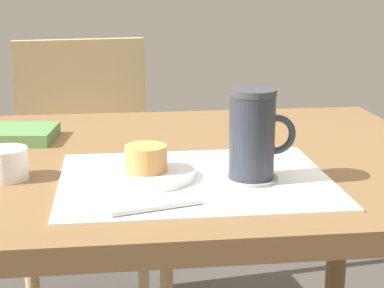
{
  "coord_description": "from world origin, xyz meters",
  "views": [
    {
      "loc": [
        -0.07,
        -1.1,
        1.02
      ],
      "look_at": [
        0.05,
        -0.11,
        0.76
      ],
      "focal_mm": 60.0,
      "sensor_mm": 36.0,
      "label": 1
    }
  ],
  "objects_px": {
    "dining_table": "(158,201)",
    "coffee_mug": "(253,134)",
    "wooden_chair": "(88,172)",
    "sugar_bowl": "(6,164)",
    "small_book": "(8,134)",
    "pastry_plate": "(146,174)",
    "pastry": "(146,158)"
  },
  "relations": [
    {
      "from": "dining_table",
      "to": "small_book",
      "type": "xyz_separation_m",
      "value": [
        -0.28,
        0.15,
        0.1
      ]
    },
    {
      "from": "dining_table",
      "to": "small_book",
      "type": "height_order",
      "value": "small_book"
    },
    {
      "from": "dining_table",
      "to": "pastry",
      "type": "height_order",
      "value": "pastry"
    },
    {
      "from": "wooden_chair",
      "to": "small_book",
      "type": "distance_m",
      "value": 0.63
    },
    {
      "from": "dining_table",
      "to": "wooden_chair",
      "type": "bearing_deg",
      "value": 102.35
    },
    {
      "from": "pastry_plate",
      "to": "pastry",
      "type": "relative_size",
      "value": 2.31
    },
    {
      "from": "sugar_bowl",
      "to": "pastry_plate",
      "type": "bearing_deg",
      "value": -9.12
    },
    {
      "from": "pastry_plate",
      "to": "coffee_mug",
      "type": "bearing_deg",
      "value": -10.38
    },
    {
      "from": "coffee_mug",
      "to": "small_book",
      "type": "bearing_deg",
      "value": 142.65
    },
    {
      "from": "wooden_chair",
      "to": "small_book",
      "type": "bearing_deg",
      "value": 69.6
    },
    {
      "from": "wooden_chair",
      "to": "coffee_mug",
      "type": "height_order",
      "value": "coffee_mug"
    },
    {
      "from": "wooden_chair",
      "to": "pastry_plate",
      "type": "relative_size",
      "value": 5.43
    },
    {
      "from": "wooden_chair",
      "to": "pastry_plate",
      "type": "distance_m",
      "value": 0.9
    },
    {
      "from": "wooden_chair",
      "to": "small_book",
      "type": "xyz_separation_m",
      "value": [
        -0.13,
        -0.56,
        0.25
      ]
    },
    {
      "from": "dining_table",
      "to": "coffee_mug",
      "type": "distance_m",
      "value": 0.27
    },
    {
      "from": "pastry_plate",
      "to": "pastry",
      "type": "height_order",
      "value": "pastry"
    },
    {
      "from": "coffee_mug",
      "to": "sugar_bowl",
      "type": "distance_m",
      "value": 0.39
    },
    {
      "from": "pastry",
      "to": "small_book",
      "type": "height_order",
      "value": "pastry"
    },
    {
      "from": "small_book",
      "to": "dining_table",
      "type": "bearing_deg",
      "value": -20.8
    },
    {
      "from": "wooden_chair",
      "to": "pastry_plate",
      "type": "bearing_deg",
      "value": 90.82
    },
    {
      "from": "coffee_mug",
      "to": "small_book",
      "type": "height_order",
      "value": "coffee_mug"
    },
    {
      "from": "pastry",
      "to": "pastry_plate",
      "type": "bearing_deg",
      "value": 0.0
    },
    {
      "from": "pastry",
      "to": "coffee_mug",
      "type": "xyz_separation_m",
      "value": [
        0.16,
        -0.03,
        0.04
      ]
    },
    {
      "from": "sugar_bowl",
      "to": "pastry",
      "type": "bearing_deg",
      "value": -9.12
    },
    {
      "from": "coffee_mug",
      "to": "sugar_bowl",
      "type": "bearing_deg",
      "value": 170.34
    },
    {
      "from": "pastry_plate",
      "to": "coffee_mug",
      "type": "relative_size",
      "value": 1.11
    },
    {
      "from": "pastry",
      "to": "small_book",
      "type": "distance_m",
      "value": 0.39
    },
    {
      "from": "pastry",
      "to": "coffee_mug",
      "type": "distance_m",
      "value": 0.17
    },
    {
      "from": "dining_table",
      "to": "wooden_chair",
      "type": "distance_m",
      "value": 0.75
    },
    {
      "from": "sugar_bowl",
      "to": "wooden_chair",
      "type": "bearing_deg",
      "value": 83.65
    },
    {
      "from": "coffee_mug",
      "to": "pastry",
      "type": "bearing_deg",
      "value": 169.62
    },
    {
      "from": "wooden_chair",
      "to": "sugar_bowl",
      "type": "relative_size",
      "value": 11.98
    }
  ]
}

